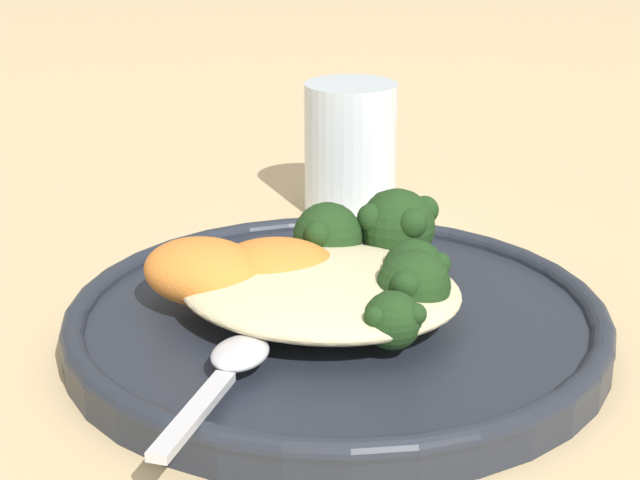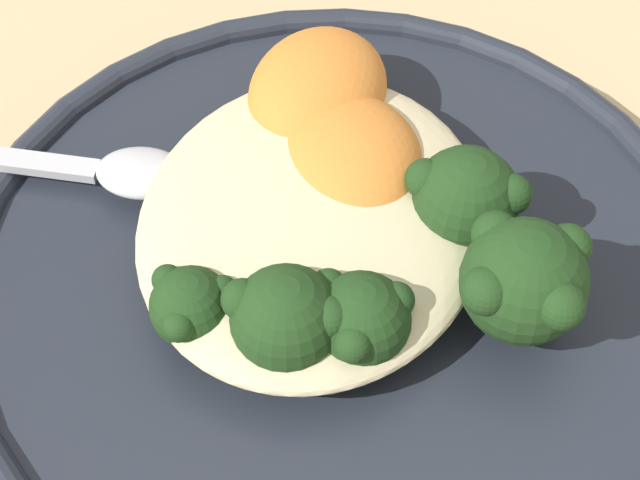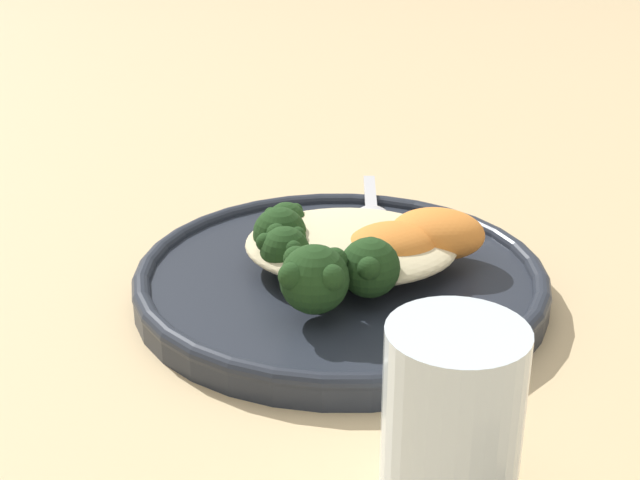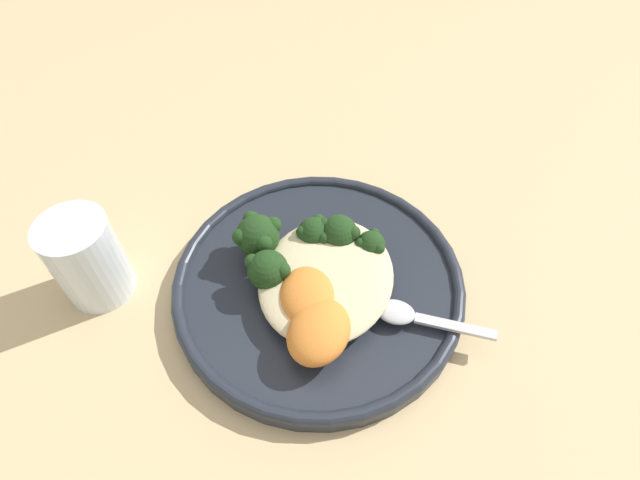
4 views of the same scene
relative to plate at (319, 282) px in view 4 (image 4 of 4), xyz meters
name	(u,v)px [view 4 (image 4 of 4)]	position (x,y,z in m)	size (l,w,h in m)	color
ground_plane	(307,276)	(-0.01, -0.02, -0.01)	(4.00, 4.00, 0.00)	#D6B784
plate	(319,282)	(0.00, 0.00, 0.00)	(0.27, 0.27, 0.02)	#232833
quinoa_mound	(326,277)	(0.01, 0.01, 0.02)	(0.14, 0.12, 0.02)	beige
broccoli_stalk_0	(344,265)	(-0.01, 0.02, 0.02)	(0.11, 0.08, 0.03)	#9EBC66
broccoli_stalk_1	(335,243)	(-0.03, 0.01, 0.03)	(0.08, 0.04, 0.04)	#9EBC66
broccoli_stalk_2	(315,240)	(-0.03, -0.01, 0.03)	(0.08, 0.04, 0.03)	#9EBC66
broccoli_stalk_3	(263,241)	(-0.01, -0.06, 0.03)	(0.07, 0.10, 0.04)	#9EBC66
broccoli_stalk_4	(276,274)	(0.02, -0.03, 0.03)	(0.04, 0.09, 0.04)	#9EBC66
sweet_potato_chunk_0	(308,297)	(0.03, 0.00, 0.03)	(0.06, 0.05, 0.03)	orange
sweet_potato_chunk_1	(319,332)	(0.06, 0.02, 0.03)	(0.06, 0.05, 0.03)	orange
spoon	(410,316)	(0.02, 0.09, 0.01)	(0.03, 0.11, 0.01)	silver
water_glass	(87,259)	(0.06, -0.20, 0.03)	(0.06, 0.06, 0.09)	silver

